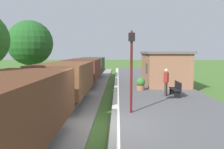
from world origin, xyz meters
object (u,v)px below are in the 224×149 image
at_px(station_hut, 164,68).
at_px(lamp_post_near, 131,56).
at_px(bench_near_hut, 176,89).
at_px(tree_trackside_far, 30,43).
at_px(person_waiting, 166,81).
at_px(freight_train, 76,75).
at_px(potted_planter, 141,84).
at_px(bench_down_platform, 152,74).

bearing_deg(station_hut, lamp_post_near, -109.96).
height_order(station_hut, bench_near_hut, station_hut).
bearing_deg(tree_trackside_far, person_waiting, -20.86).
distance_m(station_hut, tree_trackside_far, 11.12).
height_order(station_hut, person_waiting, station_hut).
bearing_deg(tree_trackside_far, lamp_post_near, -45.91).
distance_m(station_hut, bench_near_hut, 5.27).
height_order(freight_train, person_waiting, freight_train).
relative_size(potted_planter, lamp_post_near, 0.25).
bearing_deg(bench_down_platform, bench_near_hut, -90.00).
bearing_deg(person_waiting, tree_trackside_far, 4.74).
relative_size(bench_near_hut, tree_trackside_far, 0.27).
bearing_deg(bench_near_hut, tree_trackside_far, 159.71).
bearing_deg(lamp_post_near, bench_down_platform, 77.60).
bearing_deg(station_hut, bench_near_hut, -93.11).
bearing_deg(bench_near_hut, person_waiting, 169.78).
xyz_separation_m(freight_train, person_waiting, (5.91, -1.55, -0.21)).
distance_m(person_waiting, lamp_post_near, 4.95).
distance_m(freight_train, bench_down_platform, 10.46).
xyz_separation_m(bench_near_hut, bench_down_platform, (0.00, 9.82, 0.00)).
relative_size(lamp_post_near, tree_trackside_far, 0.68).
bearing_deg(freight_train, tree_trackside_far, 151.04).
bearing_deg(potted_planter, lamp_post_near, -99.75).
relative_size(person_waiting, tree_trackside_far, 0.31).
relative_size(person_waiting, lamp_post_near, 0.46).
distance_m(potted_planter, tree_trackside_far, 9.27).
xyz_separation_m(freight_train, tree_trackside_far, (-4.06, 2.25, 2.30)).
bearing_deg(tree_trackside_far, bench_down_platform, 29.19).
relative_size(freight_train, person_waiting, 15.20).
bearing_deg(bench_down_platform, freight_train, -128.64).
height_order(freight_train, station_hut, station_hut).
bearing_deg(lamp_post_near, tree_trackside_far, 134.09).
relative_size(freight_train, potted_planter, 28.38).
bearing_deg(tree_trackside_far, potted_planter, -11.30).
bearing_deg(tree_trackside_far, station_hut, 6.69).
distance_m(bench_down_platform, lamp_post_near, 14.19).
height_order(potted_planter, lamp_post_near, lamp_post_near).
xyz_separation_m(freight_train, lamp_post_near, (3.50, -5.56, 1.41)).
bearing_deg(person_waiting, potted_planter, -31.13).
distance_m(person_waiting, tree_trackside_far, 10.96).
bearing_deg(bench_down_platform, lamp_post_near, -102.40).
height_order(bench_near_hut, tree_trackside_far, tree_trackside_far).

